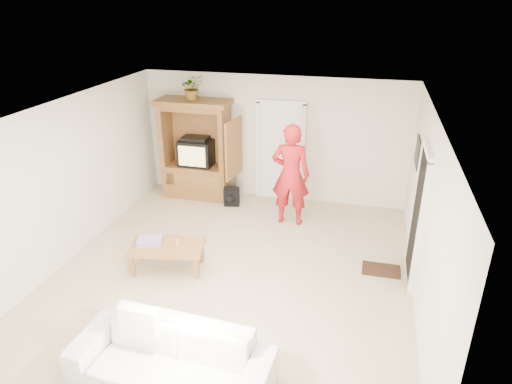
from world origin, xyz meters
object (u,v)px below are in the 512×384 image
at_px(armoire, 197,156).
at_px(coffee_table, 167,248).
at_px(man, 291,175).
at_px(sofa, 171,359).

bearing_deg(armoire, coffee_table, -79.05).
relative_size(man, coffee_table, 1.57).
xyz_separation_m(sofa, coffee_table, (-1.02, 2.14, 0.04)).
height_order(armoire, coffee_table, armoire).
distance_m(man, sofa, 4.31).
bearing_deg(armoire, sofa, -72.56).
bearing_deg(coffee_table, armoire, 89.93).
bearing_deg(coffee_table, sofa, -75.63).
xyz_separation_m(armoire, man, (2.14, -0.77, 0.07)).
height_order(sofa, coffee_table, sofa).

